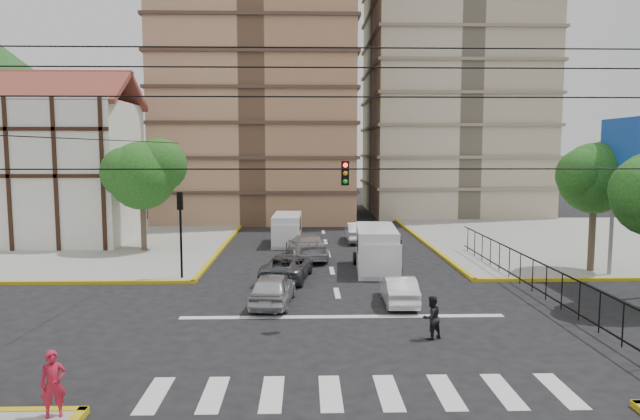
{
  "coord_description": "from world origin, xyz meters",
  "views": [
    {
      "loc": [
        -1.48,
        -21.02,
        6.64
      ],
      "look_at": [
        -0.82,
        4.14,
        4.0
      ],
      "focal_mm": 32.0,
      "sensor_mm": 36.0,
      "label": 1
    }
  ],
  "objects_px": {
    "car_silver_front_left": "(273,289)",
    "car_white_front_right": "(399,290)",
    "van_right_lane": "(377,250)",
    "pedestrian_crosswalk": "(431,317)",
    "traffic_light_nw": "(180,220)",
    "van_left_lane": "(287,230)",
    "pedestrian_sw_corner": "(53,384)"
  },
  "relations": [
    {
      "from": "traffic_light_nw",
      "to": "van_right_lane",
      "type": "bearing_deg",
      "value": 10.46
    },
    {
      "from": "traffic_light_nw",
      "to": "van_left_lane",
      "type": "xyz_separation_m",
      "value": [
        5.04,
        10.9,
        -2.07
      ]
    },
    {
      "from": "van_left_lane",
      "to": "pedestrian_crosswalk",
      "type": "relative_size",
      "value": 3.1
    },
    {
      "from": "van_right_lane",
      "to": "pedestrian_crosswalk",
      "type": "height_order",
      "value": "van_right_lane"
    },
    {
      "from": "car_silver_front_left",
      "to": "car_white_front_right",
      "type": "height_order",
      "value": "car_silver_front_left"
    },
    {
      "from": "van_left_lane",
      "to": "car_silver_front_left",
      "type": "distance_m",
      "value": 15.67
    },
    {
      "from": "traffic_light_nw",
      "to": "van_right_lane",
      "type": "relative_size",
      "value": 0.8
    },
    {
      "from": "pedestrian_crosswalk",
      "to": "car_white_front_right",
      "type": "bearing_deg",
      "value": -114.03
    },
    {
      "from": "pedestrian_sw_corner",
      "to": "van_left_lane",
      "type": "bearing_deg",
      "value": 58.82
    },
    {
      "from": "van_right_lane",
      "to": "pedestrian_crosswalk",
      "type": "xyz_separation_m",
      "value": [
        0.52,
        -11.25,
        -0.4
      ]
    },
    {
      "from": "car_silver_front_left",
      "to": "van_right_lane",
      "type": "bearing_deg",
      "value": -123.06
    },
    {
      "from": "traffic_light_nw",
      "to": "van_right_lane",
      "type": "xyz_separation_m",
      "value": [
        10.25,
        1.89,
        -1.94
      ]
    },
    {
      "from": "car_silver_front_left",
      "to": "pedestrian_sw_corner",
      "type": "bearing_deg",
      "value": 71.4
    },
    {
      "from": "car_silver_front_left",
      "to": "pedestrian_crosswalk",
      "type": "xyz_separation_m",
      "value": [
        5.85,
        -4.6,
        0.07
      ]
    },
    {
      "from": "traffic_light_nw",
      "to": "pedestrian_sw_corner",
      "type": "height_order",
      "value": "traffic_light_nw"
    },
    {
      "from": "traffic_light_nw",
      "to": "car_white_front_right",
      "type": "distance_m",
      "value": 11.66
    },
    {
      "from": "car_white_front_right",
      "to": "pedestrian_crosswalk",
      "type": "bearing_deg",
      "value": 96.16
    },
    {
      "from": "van_right_lane",
      "to": "van_left_lane",
      "type": "height_order",
      "value": "van_right_lane"
    },
    {
      "from": "van_right_lane",
      "to": "car_white_front_right",
      "type": "distance_m",
      "value": 6.62
    },
    {
      "from": "van_right_lane",
      "to": "car_silver_front_left",
      "type": "height_order",
      "value": "van_right_lane"
    },
    {
      "from": "van_left_lane",
      "to": "van_right_lane",
      "type": "bearing_deg",
      "value": -58.13
    },
    {
      "from": "traffic_light_nw",
      "to": "car_silver_front_left",
      "type": "distance_m",
      "value": 7.25
    },
    {
      "from": "pedestrian_sw_corner",
      "to": "traffic_light_nw",
      "type": "bearing_deg",
      "value": 69.99
    },
    {
      "from": "van_right_lane",
      "to": "car_silver_front_left",
      "type": "distance_m",
      "value": 8.54
    },
    {
      "from": "van_right_lane",
      "to": "pedestrian_sw_corner",
      "type": "bearing_deg",
      "value": -116.68
    },
    {
      "from": "pedestrian_sw_corner",
      "to": "van_right_lane",
      "type": "bearing_deg",
      "value": 38.97
    },
    {
      "from": "traffic_light_nw",
      "to": "pedestrian_crosswalk",
      "type": "height_order",
      "value": "traffic_light_nw"
    },
    {
      "from": "car_silver_front_left",
      "to": "pedestrian_sw_corner",
      "type": "distance_m",
      "value": 11.56
    },
    {
      "from": "van_left_lane",
      "to": "pedestrian_crosswalk",
      "type": "height_order",
      "value": "van_left_lane"
    },
    {
      "from": "van_right_lane",
      "to": "pedestrian_crosswalk",
      "type": "bearing_deg",
      "value": -83.67
    },
    {
      "from": "van_left_lane",
      "to": "car_silver_front_left",
      "type": "relative_size",
      "value": 1.16
    },
    {
      "from": "car_white_front_right",
      "to": "pedestrian_sw_corner",
      "type": "distance_m",
      "value": 14.72
    }
  ]
}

